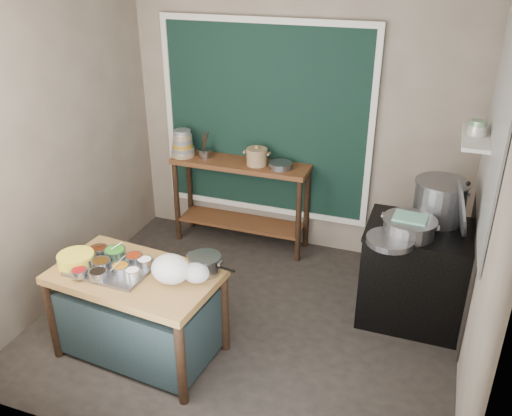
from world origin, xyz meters
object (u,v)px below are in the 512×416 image
(back_counter, at_px, (241,203))
(stove_block, at_px, (417,276))
(saucepan, at_px, (205,264))
(steamer, at_px, (409,227))
(stock_pot, at_px, (440,201))
(condiment_tray, at_px, (111,268))
(yellow_basin, at_px, (76,260))
(utensil_cup, at_px, (205,153))
(ceramic_crock, at_px, (257,158))
(prep_table, at_px, (139,314))

(back_counter, xyz_separation_m, stove_block, (1.90, -0.73, -0.05))
(saucepan, distance_m, steamer, 1.64)
(stock_pot, height_order, steamer, stock_pot)
(stove_block, xyz_separation_m, condiment_tray, (-2.19, -1.23, 0.34))
(yellow_basin, relative_size, steamer, 0.63)
(utensil_cup, relative_size, ceramic_crock, 0.63)
(saucepan, xyz_separation_m, utensil_cup, (-0.80, 1.75, 0.17))
(stove_block, bearing_deg, utensil_cup, 162.20)
(saucepan, relative_size, utensil_cup, 1.78)
(yellow_basin, relative_size, stock_pot, 0.61)
(condiment_tray, distance_m, steamer, 2.34)
(back_counter, bearing_deg, condiment_tray, -98.36)
(saucepan, bearing_deg, back_counter, 111.78)
(ceramic_crock, bearing_deg, back_counter, 174.28)
(condiment_tray, bearing_deg, saucepan, 17.16)
(back_counter, bearing_deg, ceramic_crock, -5.72)
(back_counter, bearing_deg, saucepan, -77.25)
(saucepan, bearing_deg, ceramic_crock, 105.88)
(stove_block, bearing_deg, condiment_tray, -150.71)
(back_counter, relative_size, steamer, 3.33)
(prep_table, xyz_separation_m, stock_pot, (2.08, 1.41, 0.68))
(back_counter, height_order, ceramic_crock, ceramic_crock)
(yellow_basin, xyz_separation_m, utensil_cup, (0.16, 2.01, 0.19))
(stove_block, height_order, saucepan, saucepan)
(stove_block, distance_m, yellow_basin, 2.80)
(prep_table, height_order, condiment_tray, condiment_tray)
(condiment_tray, bearing_deg, prep_table, 4.78)
(utensil_cup, distance_m, steamer, 2.36)
(prep_table, relative_size, stove_block, 1.39)
(utensil_cup, height_order, ceramic_crock, ceramic_crock)
(yellow_basin, distance_m, stock_pot, 2.95)
(stove_block, relative_size, yellow_basin, 3.26)
(condiment_tray, relative_size, saucepan, 2.37)
(prep_table, relative_size, steamer, 2.87)
(saucepan, height_order, ceramic_crock, ceramic_crock)
(back_counter, xyz_separation_m, condiment_tray, (-0.29, -1.96, 0.29))
(prep_table, xyz_separation_m, stove_block, (2.00, 1.21, 0.05))
(back_counter, height_order, stove_block, back_counter)
(utensil_cup, bearing_deg, prep_table, -81.24)
(stock_pot, bearing_deg, utensil_cup, 167.29)
(prep_table, relative_size, condiment_tray, 2.09)
(stock_pot, relative_size, steamer, 1.03)
(prep_table, xyz_separation_m, saucepan, (0.50, 0.20, 0.44))
(stove_block, xyz_separation_m, ceramic_crock, (-1.71, 0.71, 0.60))
(condiment_tray, distance_m, stock_pot, 2.70)
(condiment_tray, height_order, ceramic_crock, ceramic_crock)
(saucepan, bearing_deg, prep_table, -149.46)
(condiment_tray, distance_m, utensil_cup, 1.98)
(ceramic_crock, bearing_deg, steamer, -28.24)
(back_counter, distance_m, stock_pot, 2.13)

